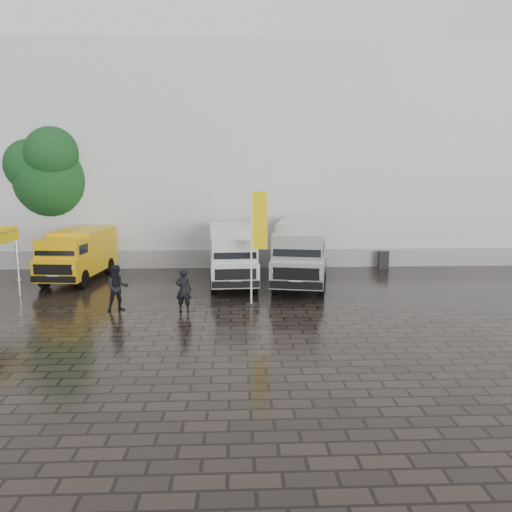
{
  "coord_description": "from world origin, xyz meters",
  "views": [
    {
      "loc": [
        -0.78,
        -19.12,
        5.09
      ],
      "look_at": [
        0.12,
        2.2,
        1.58
      ],
      "focal_mm": 35.0,
      "sensor_mm": 36.0,
      "label": 1
    }
  ],
  "objects_px": {
    "van_silver": "(302,253)",
    "person_front": "(184,290)",
    "wheelie_bin": "(383,259)",
    "person_tent": "(118,288)",
    "van_white": "(232,256)",
    "flagpole": "(256,240)",
    "van_yellow": "(78,256)"
  },
  "relations": [
    {
      "from": "person_front",
      "to": "person_tent",
      "type": "relative_size",
      "value": 0.95
    },
    {
      "from": "wheelie_bin",
      "to": "person_tent",
      "type": "bearing_deg",
      "value": -138.58
    },
    {
      "from": "van_yellow",
      "to": "flagpole",
      "type": "bearing_deg",
      "value": -24.19
    },
    {
      "from": "van_silver",
      "to": "wheelie_bin",
      "type": "height_order",
      "value": "van_silver"
    },
    {
      "from": "van_white",
      "to": "van_silver",
      "type": "bearing_deg",
      "value": -7.9
    },
    {
      "from": "person_front",
      "to": "person_tent",
      "type": "bearing_deg",
      "value": 2.87
    },
    {
      "from": "wheelie_bin",
      "to": "person_front",
      "type": "bearing_deg",
      "value": -131.55
    },
    {
      "from": "flagpole",
      "to": "van_silver",
      "type": "bearing_deg",
      "value": 58.45
    },
    {
      "from": "flagpole",
      "to": "person_tent",
      "type": "relative_size",
      "value": 2.67
    },
    {
      "from": "van_yellow",
      "to": "person_front",
      "type": "distance_m",
      "value": 8.14
    },
    {
      "from": "person_front",
      "to": "van_silver",
      "type": "bearing_deg",
      "value": -127.54
    },
    {
      "from": "person_tent",
      "to": "van_white",
      "type": "bearing_deg",
      "value": 23.66
    },
    {
      "from": "van_yellow",
      "to": "wheelie_bin",
      "type": "bearing_deg",
      "value": 15.69
    },
    {
      "from": "van_silver",
      "to": "wheelie_bin",
      "type": "xyz_separation_m",
      "value": [
        5.04,
        3.79,
        -0.97
      ]
    },
    {
      "from": "van_white",
      "to": "person_tent",
      "type": "bearing_deg",
      "value": -135.7
    },
    {
      "from": "wheelie_bin",
      "to": "person_tent",
      "type": "relative_size",
      "value": 0.53
    },
    {
      "from": "wheelie_bin",
      "to": "van_white",
      "type": "bearing_deg",
      "value": -148.58
    },
    {
      "from": "van_white",
      "to": "flagpole",
      "type": "bearing_deg",
      "value": -79.64
    },
    {
      "from": "van_silver",
      "to": "van_yellow",
      "type": "bearing_deg",
      "value": -175.15
    },
    {
      "from": "flagpole",
      "to": "person_front",
      "type": "distance_m",
      "value": 3.37
    },
    {
      "from": "van_silver",
      "to": "flagpole",
      "type": "distance_m",
      "value": 4.52
    },
    {
      "from": "person_front",
      "to": "person_tent",
      "type": "height_order",
      "value": "person_tent"
    },
    {
      "from": "van_yellow",
      "to": "van_silver",
      "type": "bearing_deg",
      "value": -0.12
    },
    {
      "from": "person_front",
      "to": "person_tent",
      "type": "xyz_separation_m",
      "value": [
        -2.5,
        0.29,
        0.05
      ]
    },
    {
      "from": "van_white",
      "to": "person_front",
      "type": "height_order",
      "value": "van_white"
    },
    {
      "from": "van_silver",
      "to": "person_tent",
      "type": "distance_m",
      "value": 8.71
    },
    {
      "from": "van_silver",
      "to": "wheelie_bin",
      "type": "distance_m",
      "value": 6.38
    },
    {
      "from": "van_silver",
      "to": "person_front",
      "type": "bearing_deg",
      "value": -125.85
    },
    {
      "from": "van_silver",
      "to": "person_front",
      "type": "relative_size",
      "value": 4.03
    },
    {
      "from": "flagpole",
      "to": "person_tent",
      "type": "distance_m",
      "value": 5.53
    },
    {
      "from": "wheelie_bin",
      "to": "person_front",
      "type": "distance_m",
      "value": 13.15
    },
    {
      "from": "van_white",
      "to": "person_tent",
      "type": "height_order",
      "value": "van_white"
    }
  ]
}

